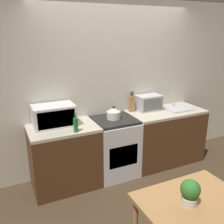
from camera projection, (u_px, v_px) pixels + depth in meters
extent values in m
plane|color=#3D2D1E|center=(154.00, 201.00, 3.29)|extent=(16.00, 16.00, 0.00)
cube|color=beige|center=(115.00, 87.00, 3.92)|extent=(10.00, 0.06, 2.60)
cube|color=#4C2D19|center=(65.00, 158.00, 3.51)|extent=(0.93, 0.62, 0.86)
cube|color=#B7AD99|center=(63.00, 129.00, 3.37)|extent=(0.93, 0.62, 0.04)
cube|color=#4C2D19|center=(165.00, 137.00, 4.21)|extent=(1.25, 0.62, 0.86)
cube|color=#B7AD99|center=(166.00, 112.00, 4.07)|extent=(1.25, 0.62, 0.04)
cube|color=silver|center=(114.00, 148.00, 3.83)|extent=(0.63, 0.62, 0.86)
cube|color=black|center=(114.00, 120.00, 3.69)|extent=(0.60, 0.57, 0.04)
cube|color=black|center=(124.00, 156.00, 3.57)|extent=(0.45, 0.02, 0.32)
cylinder|color=beige|center=(114.00, 115.00, 3.67)|extent=(0.21, 0.21, 0.11)
cone|color=beige|center=(114.00, 110.00, 3.65)|extent=(0.20, 0.20, 0.05)
sphere|color=black|center=(114.00, 107.00, 3.64)|extent=(0.04, 0.04, 0.04)
cube|color=silver|center=(54.00, 115.00, 3.38)|extent=(0.56, 0.36, 0.29)
cube|color=black|center=(57.00, 119.00, 3.23)|extent=(0.49, 0.01, 0.23)
cylinder|color=#1E662D|center=(76.00, 125.00, 3.18)|extent=(0.06, 0.06, 0.18)
cylinder|color=#1E662D|center=(75.00, 116.00, 3.14)|extent=(0.02, 0.02, 0.07)
cube|color=#9E7042|center=(132.00, 104.00, 3.98)|extent=(0.08, 0.06, 0.26)
cylinder|color=black|center=(131.00, 94.00, 3.92)|extent=(0.01, 0.01, 0.07)
cylinder|color=black|center=(132.00, 94.00, 3.93)|extent=(0.01, 0.01, 0.07)
cylinder|color=black|center=(133.00, 94.00, 3.94)|extent=(0.01, 0.01, 0.07)
cube|color=#ADAFB5|center=(149.00, 103.00, 4.06)|extent=(0.40, 0.26, 0.25)
cube|color=black|center=(153.00, 105.00, 3.95)|extent=(0.35, 0.01, 0.20)
cube|color=#ADAFB5|center=(178.00, 108.00, 4.15)|extent=(0.44, 0.37, 0.02)
cylinder|color=#ADAFB5|center=(173.00, 100.00, 4.23)|extent=(0.03, 0.03, 0.22)
cube|color=#9E7042|center=(194.00, 203.00, 2.17)|extent=(0.94, 0.70, 0.04)
cylinder|color=#9E7042|center=(201.00, 205.00, 2.70)|extent=(0.05, 0.05, 0.69)
cylinder|color=beige|center=(189.00, 200.00, 2.12)|extent=(0.13, 0.13, 0.07)
sphere|color=#2D6B28|center=(190.00, 189.00, 2.09)|extent=(0.17, 0.17, 0.17)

